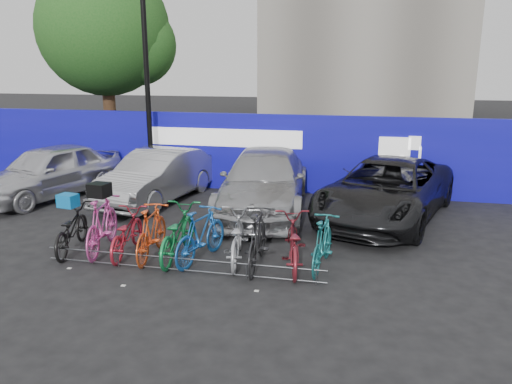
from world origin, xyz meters
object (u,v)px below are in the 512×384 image
(car_0, at_px, (49,171))
(car_2, at_px, (264,181))
(bike_7, at_px, (257,239))
(bike_1, at_px, (102,224))
(bike_3, at_px, (151,232))
(car_1, at_px, (157,176))
(bike_2, at_px, (126,233))
(lamppost, at_px, (147,85))
(bike_4, at_px, (177,233))
(bike_0, at_px, (71,229))
(bike_8, at_px, (293,243))
(bike_6, at_px, (236,237))
(tree, at_px, (110,33))
(car_3, at_px, (386,190))
(bike_rack, at_px, (181,264))
(bike_5, at_px, (201,235))
(bike_9, at_px, (322,243))

(car_0, bearing_deg, car_2, 18.36)
(bike_7, bearing_deg, car_0, -31.11)
(bike_1, bearing_deg, bike_3, 163.82)
(car_1, xyz_separation_m, bike_2, (1.05, -4.10, -0.27))
(lamppost, height_order, bike_7, lamppost)
(bike_1, height_order, bike_4, bike_1)
(car_0, bearing_deg, bike_0, -33.46)
(bike_4, bearing_deg, bike_7, 173.54)
(bike_7, xyz_separation_m, bike_8, (0.68, 0.11, -0.07))
(bike_6, bearing_deg, tree, -61.77)
(lamppost, relative_size, bike_6, 3.17)
(tree, bearing_deg, car_3, -30.40)
(car_2, xyz_separation_m, car_3, (3.22, -0.16, -0.03))
(bike_6, xyz_separation_m, bike_8, (1.16, -0.10, 0.01))
(car_1, relative_size, bike_1, 2.24)
(car_0, relative_size, bike_1, 2.32)
(car_1, bearing_deg, bike_3, -58.50)
(car_1, height_order, bike_8, car_1)
(bike_rack, distance_m, bike_5, 0.77)
(tree, distance_m, bike_2, 12.25)
(bike_0, height_order, bike_7, bike_7)
(bike_rack, height_order, bike_2, bike_2)
(lamppost, distance_m, bike_1, 6.05)
(bike_6, bearing_deg, bike_7, 146.99)
(bike_8, bearing_deg, car_1, -52.19)
(bike_3, distance_m, bike_4, 0.53)
(car_2, bearing_deg, car_0, 175.69)
(car_1, bearing_deg, car_0, -164.94)
(car_0, relative_size, bike_4, 2.27)
(tree, xyz_separation_m, bike_rack, (6.77, -10.66, -4.91))
(lamppost, distance_m, bike_rack, 7.48)
(car_1, bearing_deg, car_2, 5.98)
(bike_4, bearing_deg, bike_9, 178.94)
(bike_3, distance_m, bike_7, 2.23)
(car_1, distance_m, car_2, 3.21)
(car_0, bearing_deg, bike_3, -20.17)
(bike_1, bearing_deg, bike_0, 0.95)
(bike_0, xyz_separation_m, bike_5, (2.87, 0.07, 0.06))
(bike_5, relative_size, bike_6, 0.96)
(bike_rack, distance_m, bike_2, 1.59)
(car_3, bearing_deg, bike_8, -99.19)
(car_3, relative_size, bike_8, 2.81)
(bike_rack, relative_size, bike_1, 2.80)
(bike_2, distance_m, bike_7, 2.81)
(bike_3, bearing_deg, tree, -64.58)
(bike_4, height_order, bike_9, bike_4)
(bike_0, distance_m, bike_2, 1.24)
(lamppost, bearing_deg, bike_5, -57.57)
(car_1, bearing_deg, bike_2, -65.66)
(car_1, xyz_separation_m, bike_0, (-0.18, -4.18, -0.25))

